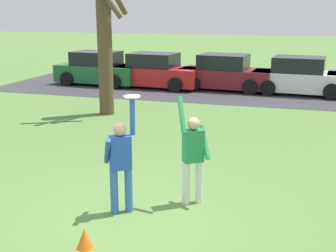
{
  "coord_description": "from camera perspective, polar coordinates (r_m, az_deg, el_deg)",
  "views": [
    {
      "loc": [
        2.67,
        -6.77,
        3.51
      ],
      "look_at": [
        0.33,
        1.12,
        1.38
      ],
      "focal_mm": 48.07,
      "sensor_mm": 36.0,
      "label": 1
    }
  ],
  "objects": [
    {
      "name": "ground_plane",
      "position": [
        8.08,
        -4.57,
        -11.3
      ],
      "size": [
        120.0,
        120.0,
        0.0
      ],
      "primitive_type": "plane",
      "color": "#567F3D"
    },
    {
      "name": "person_catcher",
      "position": [
        7.87,
        -6.03,
        -4.32
      ],
      "size": [
        0.57,
        0.54,
        2.08
      ],
      "rotation": [
        0.0,
        0.0,
        0.59
      ],
      "color": "#3366B7",
      "rests_on": "ground_plane"
    },
    {
      "name": "person_defender",
      "position": [
        8.22,
        3.19,
        -3.44
      ],
      "size": [
        0.65,
        0.63,
        2.04
      ],
      "rotation": [
        0.0,
        0.0,
        3.73
      ],
      "color": "silver",
      "rests_on": "ground_plane"
    },
    {
      "name": "frisbee_disc",
      "position": [
        7.63,
        -4.59,
        3.75
      ],
      "size": [
        0.29,
        0.29,
        0.02
      ],
      "primitive_type": "cylinder",
      "color": "white",
      "rests_on": "person_catcher"
    },
    {
      "name": "parked_car_green",
      "position": [
        22.15,
        -8.76,
        7.1
      ],
      "size": [
        4.24,
        2.3,
        1.59
      ],
      "rotation": [
        0.0,
        0.0,
        -0.08
      ],
      "color": "#1E6633",
      "rests_on": "ground_plane"
    },
    {
      "name": "parked_car_red",
      "position": [
        21.05,
        -1.56,
        6.89
      ],
      "size": [
        4.24,
        2.3,
        1.59
      ],
      "rotation": [
        0.0,
        0.0,
        -0.08
      ],
      "color": "red",
      "rests_on": "ground_plane"
    },
    {
      "name": "parked_car_maroon",
      "position": [
        20.58,
        7.32,
        6.6
      ],
      "size": [
        4.24,
        2.3,
        1.59
      ],
      "rotation": [
        0.0,
        0.0,
        -0.08
      ],
      "color": "maroon",
      "rests_on": "ground_plane"
    },
    {
      "name": "parked_car_white",
      "position": [
        20.14,
        16.48,
        5.96
      ],
      "size": [
        4.24,
        2.3,
        1.59
      ],
      "rotation": [
        0.0,
        0.0,
        -0.08
      ],
      "color": "white",
      "rests_on": "ground_plane"
    },
    {
      "name": "parking_strip",
      "position": [
        20.41,
        7.37,
        4.48
      ],
      "size": [
        21.1,
        6.4,
        0.01
      ],
      "primitive_type": "cube",
      "color": "#38383D",
      "rests_on": "ground_plane"
    },
    {
      "name": "bare_tree_tall",
      "position": [
        15.42,
        -7.91,
        10.77
      ],
      "size": [
        1.27,
        1.48,
        5.89
      ],
      "color": "brown",
      "rests_on": "ground_plane"
    },
    {
      "name": "field_cone_orange",
      "position": [
        7.12,
        -10.51,
        -13.82
      ],
      "size": [
        0.26,
        0.26,
        0.32
      ],
      "primitive_type": "cone",
      "color": "orange",
      "rests_on": "ground_plane"
    }
  ]
}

